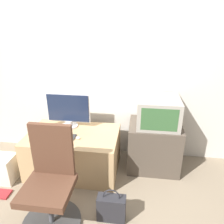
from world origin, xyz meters
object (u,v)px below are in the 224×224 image
mouse (78,138)px  crt_tv (158,111)px  keyboard (62,136)px  cardboard_box_lower (4,168)px  office_chair (50,187)px  handbag (111,208)px  main_monitor (68,111)px  book (2,194)px

mouse → crt_tv: 1.08m
keyboard → cardboard_box_lower: keyboard is taller
office_chair → handbag: size_ratio=2.68×
keyboard → handbag: 1.07m
cardboard_box_lower → handbag: handbag is taller
main_monitor → mouse: (0.22, -0.33, -0.22)m
crt_tv → handbag: size_ratio=1.41×
mouse → office_chair: 0.74m
handbag → book: size_ratio=2.07×
keyboard → handbag: (0.73, -0.66, -0.41)m
office_chair → cardboard_box_lower: (-0.86, 0.49, -0.24)m
mouse → cardboard_box_lower: (-0.94, -0.22, -0.40)m
crt_tv → handbag: crt_tv is taller
mouse → crt_tv: size_ratio=0.11×
keyboard → book: size_ratio=1.89×
office_chair → cardboard_box_lower: 1.02m
mouse → office_chair: bearing=-97.0°
keyboard → crt_tv: size_ratio=0.65×
cardboard_box_lower → main_monitor: bearing=37.1°
main_monitor → handbag: 1.37m
handbag → cardboard_box_lower: bearing=164.0°
keyboard → handbag: size_ratio=0.91×
keyboard → crt_tv: (1.20, 0.33, 0.28)m
cardboard_box_lower → book: bearing=-66.7°
main_monitor → office_chair: size_ratio=0.58×
handbag → crt_tv: bearing=64.5°
main_monitor → cardboard_box_lower: main_monitor is taller
crt_tv → cardboard_box_lower: crt_tv is taller
main_monitor → book: size_ratio=3.21×
crt_tv → handbag: 1.30m
keyboard → main_monitor: bearing=89.1°
main_monitor → crt_tv: size_ratio=1.10×
cardboard_box_lower → book: cardboard_box_lower is taller
crt_tv → handbag: bearing=-115.5°
keyboard → book: (-0.61, -0.51, -0.55)m
mouse → crt_tv: crt_tv is taller
main_monitor → book: (-0.62, -0.81, -0.77)m
office_chair → mouse: bearing=83.0°
main_monitor → crt_tv: bearing=1.2°
crt_tv → book: size_ratio=2.91×
mouse → handbag: size_ratio=0.15×
keyboard → cardboard_box_lower: 0.86m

